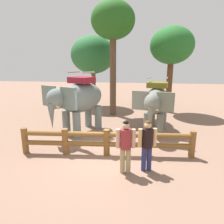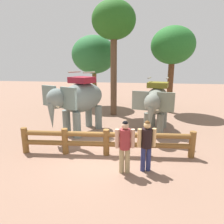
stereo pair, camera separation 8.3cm
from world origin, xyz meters
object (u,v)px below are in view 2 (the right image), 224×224
Objects in this scene: tree_back_center at (173,46)px; elephant_center at (156,102)px; tourist_man_in_blue at (125,143)px; tree_far_right at (94,55)px; tourist_woman_in_black at (147,142)px; tree_far_left at (114,23)px; elephant_near_left at (79,99)px; log_fence at (106,140)px.

elephant_center is at bearing -104.39° from tree_back_center.
tree_far_right reaches higher than tourist_man_in_blue.
tourist_woman_in_black is at bearing -97.32° from elephant_center.
tourist_man_in_blue is at bearing -160.92° from tourist_woman_in_black.
tree_far_left is (-2.70, 3.37, 4.43)m from elephant_center.
tourist_woman_in_black is 9.60m from tree_back_center.
tree_far_left is at bearing 106.62° from tourist_woman_in_black.
tree_back_center reaches higher than elephant_center.
elephant_near_left is 0.62× the size of tree_back_center.
log_fence is 1.86m from tourist_woman_in_black.
tree_far_left reaches higher than tree_back_center.
tourist_woman_in_black is at bearing -101.21° from tree_back_center.
tourist_woman_in_black is at bearing -44.98° from elephant_near_left.
tree_back_center reaches higher than tourist_man_in_blue.
tree_far_right reaches higher than elephant_center.
log_fence is at bearing 147.59° from tourist_woman_in_black.
log_fence is at bearing -112.80° from tree_back_center.
elephant_center is 7.94m from tree_far_right.
tourist_woman_in_black is (1.53, -0.97, 0.41)m from log_fence.
log_fence is at bearing 124.66° from tourist_man_in_blue.
tree_far_right reaches higher than tourist_woman_in_black.
elephant_near_left is 0.50× the size of tree_far_left.
tourist_man_in_blue is 0.24× the size of tree_far_left.
tree_far_left is 3.70m from tree_far_right.
tourist_man_in_blue is at bearing -71.04° from tree_far_right.
tree_far_right is at bearing 128.42° from elephant_center.
tree_back_center is at bearing 74.88° from tourist_man_in_blue.
elephant_near_left is 2.08× the size of tourist_man_in_blue.
tourist_woman_in_black is 9.15m from tree_far_left.
log_fence is 3.76m from elephant_center.
log_fence is at bearing -73.51° from tree_far_right.
elephant_center is at bearing -51.58° from tree_far_right.
tourist_man_in_blue is at bearing -55.34° from log_fence.
elephant_near_left is 6.99m from tree_far_right.
tourist_man_in_blue is (-1.20, -4.21, -0.57)m from elephant_center.
tourist_woman_in_black is 0.98× the size of tourist_man_in_blue.
tree_far_left reaches higher than log_fence.
tree_far_left reaches higher than tourist_man_in_blue.
log_fence is 9.33m from tree_back_center.
log_fence is 1.83× the size of elephant_near_left.
log_fence is at bearing -52.56° from elephant_near_left.
tourist_man_in_blue is at bearing -53.48° from elephant_near_left.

